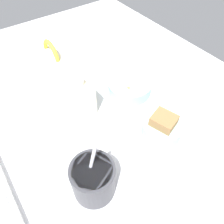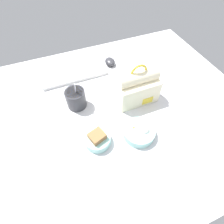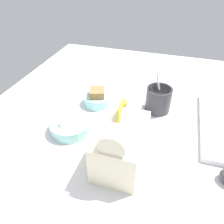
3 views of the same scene
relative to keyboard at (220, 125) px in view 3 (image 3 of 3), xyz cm
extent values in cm
cube|color=silver|center=(9.96, -31.39, -2.02)|extent=(140.00, 110.00, 2.00)
cube|color=silver|center=(0.00, 0.00, -0.12)|extent=(36.39, 13.20, 1.80)
cube|color=white|center=(0.00, 0.00, 0.93)|extent=(33.48, 10.82, 0.30)
cube|color=#EFE5C1|center=(24.27, -28.83, 5.07)|extent=(19.72, 12.18, 12.17)
cylinder|color=#EFE5C1|center=(24.27, -28.83, 12.99)|extent=(18.73, 6.69, 6.69)
cube|color=yellow|center=(27.72, -35.02, 2.33)|extent=(5.52, 0.30, 3.65)
torus|color=yellow|center=(24.27, -28.83, 16.00)|extent=(7.90, 1.00, 7.90)
cylinder|color=#333338|center=(-4.08, -22.11, 3.67)|extent=(9.39, 9.39, 9.37)
cylinder|color=gold|center=(-4.08, -22.11, 8.05)|extent=(8.26, 8.26, 0.60)
cylinder|color=silver|center=(-3.38, -22.58, 9.37)|extent=(0.70, 3.29, 10.63)
cylinder|color=#93D1CC|center=(-1.38, -45.28, 0.83)|extent=(10.88, 10.88, 3.68)
cube|color=olive|center=(-1.38, -45.28, 2.85)|extent=(7.37, 7.02, 5.16)
cylinder|color=#93D1CC|center=(16.31, -48.41, 0.85)|extent=(13.70, 13.70, 3.73)
ellipsoid|color=white|center=(18.36, -49.43, 2.48)|extent=(3.73, 3.73, 4.38)
cone|color=#EFBC47|center=(14.59, -46.49, 1.88)|extent=(6.19, 6.19, 3.17)
sphere|color=black|center=(16.75, -52.56, 1.11)|extent=(1.64, 1.64, 1.64)
sphere|color=black|center=(17.32, -51.77, 1.11)|extent=(1.64, 1.64, 1.64)
camera|label=1|loc=(-22.09, -14.09, 47.80)|focal=35.00mm
camera|label=2|loc=(-8.69, -79.62, 65.88)|focal=28.00mm
camera|label=3|loc=(65.44, -18.83, 48.46)|focal=35.00mm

